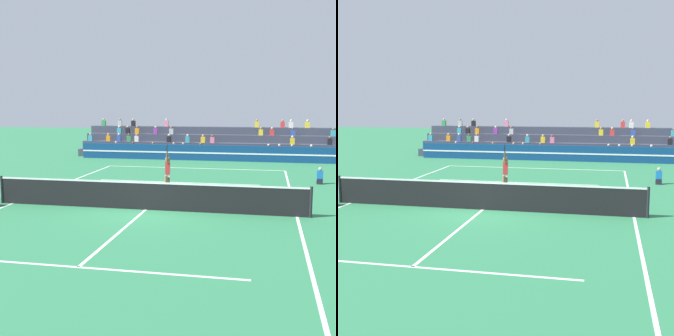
{
  "view_description": "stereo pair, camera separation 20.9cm",
  "coord_description": "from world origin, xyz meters",
  "views": [
    {
      "loc": [
        4.39,
        -16.64,
        3.9
      ],
      "look_at": [
        0.07,
        3.69,
        1.1
      ],
      "focal_mm": 50.0,
      "sensor_mm": 36.0,
      "label": 1
    },
    {
      "loc": [
        4.59,
        -16.59,
        3.9
      ],
      "look_at": [
        0.07,
        3.69,
        1.1
      ],
      "focal_mm": 50.0,
      "sensor_mm": 36.0,
      "label": 2
    }
  ],
  "objects": [
    {
      "name": "court_lines",
      "position": [
        0.0,
        0.0,
        0.0
      ],
      "size": [
        11.1,
        23.9,
        0.01
      ],
      "color": "white",
      "rests_on": "ground"
    },
    {
      "name": "bleacher_stand",
      "position": [
        -0.01,
        19.27,
        0.84
      ],
      "size": [
        19.62,
        3.8,
        2.83
      ],
      "color": "#383D4C",
      "rests_on": "ground"
    },
    {
      "name": "ball_kid_courtside",
      "position": [
        7.02,
        7.42,
        0.33
      ],
      "size": [
        0.3,
        0.36,
        0.84
      ],
      "color": "black",
      "rests_on": "ground"
    },
    {
      "name": "tennis_net",
      "position": [
        0.0,
        0.0,
        0.54
      ],
      "size": [
        12.0,
        0.1,
        1.1
      ],
      "color": "black",
      "rests_on": "ground"
    },
    {
      "name": "ground_plane",
      "position": [
        0.0,
        0.0,
        0.0
      ],
      "size": [
        120.0,
        120.0,
        0.0
      ],
      "primitive_type": "plane",
      "color": "#2D7A4C"
    },
    {
      "name": "sponsor_banner_wall",
      "position": [
        0.0,
        16.1,
        0.55
      ],
      "size": [
        18.0,
        0.26,
        1.1
      ],
      "color": "navy",
      "rests_on": "ground"
    },
    {
      "name": "tennis_player",
      "position": [
        0.24,
        2.79,
        0.98
      ],
      "size": [
        0.32,
        1.2,
        2.4
      ],
      "color": "brown",
      "rests_on": "ground"
    },
    {
      "name": "tennis_ball",
      "position": [
        2.8,
        2.47,
        0.03
      ],
      "size": [
        0.07,
        0.07,
        0.07
      ],
      "primitive_type": "sphere",
      "color": "#C6DB33",
      "rests_on": "ground"
    }
  ]
}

